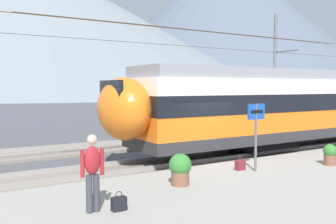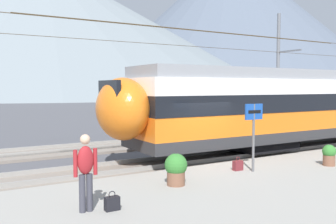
{
  "view_description": "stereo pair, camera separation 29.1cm",
  "coord_description": "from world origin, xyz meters",
  "px_view_note": "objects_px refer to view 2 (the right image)",
  "views": [
    {
      "loc": [
        -8.17,
        -11.09,
        3.05
      ],
      "look_at": [
        0.7,
        3.24,
        1.93
      ],
      "focal_mm": 39.81,
      "sensor_mm": 36.0,
      "label": 1
    },
    {
      "loc": [
        -7.92,
        -11.24,
        3.05
      ],
      "look_at": [
        0.7,
        3.24,
        1.93
      ],
      "focal_mm": 39.81,
      "sensor_mm": 36.0,
      "label": 2
    }
  ],
  "objects_px": {
    "passenger_walking": "(86,169)",
    "handbag_beside_passenger": "(112,203)",
    "catenary_mast_far_side": "(279,70)",
    "platform_sign": "(254,122)",
    "handbag_near_sign": "(238,165)",
    "potted_plant_platform_edge": "(329,154)",
    "potted_plant_by_shelter": "(176,168)"
  },
  "relations": [
    {
      "from": "passenger_walking",
      "to": "handbag_beside_passenger",
      "type": "relative_size",
      "value": 3.9
    },
    {
      "from": "catenary_mast_far_side",
      "to": "platform_sign",
      "type": "relative_size",
      "value": 17.81
    },
    {
      "from": "handbag_near_sign",
      "to": "passenger_walking",
      "type": "bearing_deg",
      "value": -165.9
    },
    {
      "from": "passenger_walking",
      "to": "potted_plant_platform_edge",
      "type": "bearing_deg",
      "value": 2.26
    },
    {
      "from": "catenary_mast_far_side",
      "to": "handbag_beside_passenger",
      "type": "distance_m",
      "value": 21.59
    },
    {
      "from": "platform_sign",
      "to": "handbag_near_sign",
      "type": "relative_size",
      "value": 4.88
    },
    {
      "from": "catenary_mast_far_side",
      "to": "potted_plant_by_shelter",
      "type": "xyz_separation_m",
      "value": [
        -15.45,
        -10.61,
        -3.45
      ]
    },
    {
      "from": "platform_sign",
      "to": "catenary_mast_far_side",
      "type": "bearing_deg",
      "value": 40.04
    },
    {
      "from": "platform_sign",
      "to": "passenger_walking",
      "type": "height_order",
      "value": "platform_sign"
    },
    {
      "from": "potted_plant_platform_edge",
      "to": "potted_plant_by_shelter",
      "type": "bearing_deg",
      "value": 175.0
    },
    {
      "from": "catenary_mast_far_side",
      "to": "handbag_beside_passenger",
      "type": "xyz_separation_m",
      "value": [
        -17.76,
        -11.67,
        -3.78
      ]
    },
    {
      "from": "handbag_beside_passenger",
      "to": "potted_plant_by_shelter",
      "type": "height_order",
      "value": "potted_plant_by_shelter"
    },
    {
      "from": "platform_sign",
      "to": "handbag_near_sign",
      "type": "distance_m",
      "value": 1.51
    },
    {
      "from": "passenger_walking",
      "to": "potted_plant_by_shelter",
      "type": "xyz_separation_m",
      "value": [
        2.83,
        0.86,
        -0.45
      ]
    },
    {
      "from": "handbag_beside_passenger",
      "to": "potted_plant_by_shelter",
      "type": "relative_size",
      "value": 0.49
    },
    {
      "from": "catenary_mast_far_side",
      "to": "passenger_walking",
      "type": "xyz_separation_m",
      "value": [
        -18.28,
        -11.47,
        -2.99
      ]
    },
    {
      "from": "platform_sign",
      "to": "potted_plant_platform_edge",
      "type": "bearing_deg",
      "value": -13.11
    },
    {
      "from": "passenger_walking",
      "to": "handbag_beside_passenger",
      "type": "bearing_deg",
      "value": -21.63
    },
    {
      "from": "catenary_mast_far_side",
      "to": "platform_sign",
      "type": "bearing_deg",
      "value": -139.96
    },
    {
      "from": "passenger_walking",
      "to": "potted_plant_by_shelter",
      "type": "relative_size",
      "value": 1.92
    },
    {
      "from": "passenger_walking",
      "to": "potted_plant_by_shelter",
      "type": "distance_m",
      "value": 2.99
    },
    {
      "from": "catenary_mast_far_side",
      "to": "potted_plant_by_shelter",
      "type": "relative_size",
      "value": 43.92
    },
    {
      "from": "catenary_mast_far_side",
      "to": "platform_sign",
      "type": "height_order",
      "value": "catenary_mast_far_side"
    },
    {
      "from": "handbag_near_sign",
      "to": "potted_plant_platform_edge",
      "type": "distance_m",
      "value": 3.36
    },
    {
      "from": "potted_plant_platform_edge",
      "to": "handbag_beside_passenger",
      "type": "bearing_deg",
      "value": -176.17
    },
    {
      "from": "passenger_walking",
      "to": "handbag_near_sign",
      "type": "bearing_deg",
      "value": 14.1
    },
    {
      "from": "handbag_beside_passenger",
      "to": "potted_plant_by_shelter",
      "type": "bearing_deg",
      "value": 24.71
    },
    {
      "from": "catenary_mast_far_side",
      "to": "potted_plant_platform_edge",
      "type": "height_order",
      "value": "catenary_mast_far_side"
    },
    {
      "from": "platform_sign",
      "to": "handbag_near_sign",
      "type": "xyz_separation_m",
      "value": [
        -0.31,
        0.37,
        -1.43
      ]
    },
    {
      "from": "catenary_mast_far_side",
      "to": "handbag_near_sign",
      "type": "bearing_deg",
      "value": -141.66
    },
    {
      "from": "platform_sign",
      "to": "passenger_walking",
      "type": "distance_m",
      "value": 5.96
    },
    {
      "from": "handbag_beside_passenger",
      "to": "handbag_near_sign",
      "type": "bearing_deg",
      "value": 17.64
    }
  ]
}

